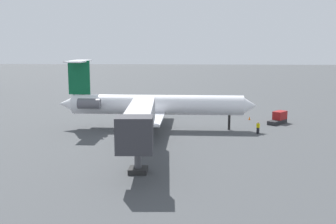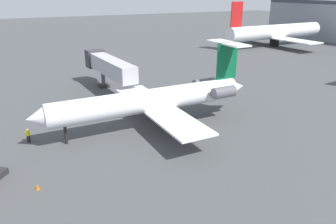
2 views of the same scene
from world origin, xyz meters
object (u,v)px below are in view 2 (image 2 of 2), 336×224
Objects in this scene: regional_jet at (156,99)px; parked_airliner_west_end at (275,32)px; jet_bridge at (107,65)px; ground_crew_marshaller at (28,135)px; traffic_cone_near at (37,187)px.

parked_airliner_west_end is (-41.22, 60.90, 0.76)m from regional_jet.
jet_bridge is 10.19× the size of ground_crew_marshaller.
parked_airliner_west_end reaches higher than jet_bridge.
parked_airliner_west_end is (-38.76, 76.07, 3.59)m from ground_crew_marshaller.
ground_crew_marshaller is 3.07× the size of traffic_cone_near.
regional_jet reaches higher than traffic_cone_near.
jet_bridge is at bearing 150.45° from traffic_cone_near.
ground_crew_marshaller is (15.88, -14.69, -3.68)m from jet_bridge.
ground_crew_marshaller is at bearing -99.21° from regional_jet.
jet_bridge is (-18.34, -0.48, 0.85)m from regional_jet.
regional_jet is 17.82m from traffic_cone_near.
traffic_cone_near is 91.04m from parked_airliner_west_end.
traffic_cone_near is at bearing -29.55° from jet_bridge.
traffic_cone_near is (8.14, -15.49, -3.41)m from regional_jet.
regional_jet reaches higher than ground_crew_marshaller.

